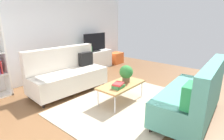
{
  "coord_description": "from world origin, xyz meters",
  "views": [
    {
      "loc": [
        -3.0,
        -2.16,
        1.84
      ],
      "look_at": [
        0.07,
        0.43,
        0.65
      ],
      "focal_mm": 29.01,
      "sensor_mm": 36.0,
      "label": 1
    }
  ],
  "objects_px": {
    "couch_green": "(193,96)",
    "table_book_0": "(118,87)",
    "tv_console": "(95,60)",
    "storage_trunk": "(116,58)",
    "bottle_2": "(92,49)",
    "couch_beige": "(67,74)",
    "potted_plant": "(126,73)",
    "vase_0": "(81,51)",
    "bottle_0": "(88,51)",
    "bottle_1": "(90,50)",
    "coffee_table": "(121,85)",
    "tv": "(95,43)"
  },
  "relations": [
    {
      "from": "couch_green",
      "to": "bottle_2",
      "type": "xyz_separation_m",
      "value": [
        1.05,
        3.76,
        0.31
      ]
    },
    {
      "from": "vase_0",
      "to": "bottle_0",
      "type": "xyz_separation_m",
      "value": [
        0.2,
        -0.09,
        -0.02
      ]
    },
    {
      "from": "couch_beige",
      "to": "potted_plant",
      "type": "height_order",
      "value": "couch_beige"
    },
    {
      "from": "storage_trunk",
      "to": "coffee_table",
      "type": "bearing_deg",
      "value": -139.22
    },
    {
      "from": "couch_beige",
      "to": "bottle_2",
      "type": "relative_size",
      "value": 9.07
    },
    {
      "from": "storage_trunk",
      "to": "bottle_0",
      "type": "bearing_deg",
      "value": 177.68
    },
    {
      "from": "couch_beige",
      "to": "tv_console",
      "type": "bearing_deg",
      "value": -149.86
    },
    {
      "from": "couch_beige",
      "to": "table_book_0",
      "type": "xyz_separation_m",
      "value": [
        0.16,
        -1.51,
        -0.0
      ]
    },
    {
      "from": "tv_console",
      "to": "bottle_2",
      "type": "xyz_separation_m",
      "value": [
        -0.19,
        -0.04,
        0.43
      ]
    },
    {
      "from": "potted_plant",
      "to": "coffee_table",
      "type": "bearing_deg",
      "value": 171.25
    },
    {
      "from": "tv_console",
      "to": "bottle_2",
      "type": "height_order",
      "value": "bottle_2"
    },
    {
      "from": "bottle_0",
      "to": "potted_plant",
      "type": "bearing_deg",
      "value": -113.25
    },
    {
      "from": "tv_console",
      "to": "bottle_0",
      "type": "relative_size",
      "value": 9.38
    },
    {
      "from": "tv",
      "to": "potted_plant",
      "type": "xyz_separation_m",
      "value": [
        -1.39,
        -2.38,
        -0.31
      ]
    },
    {
      "from": "coffee_table",
      "to": "storage_trunk",
      "type": "bearing_deg",
      "value": 40.78
    },
    {
      "from": "couch_beige",
      "to": "tv",
      "type": "bearing_deg",
      "value": -150.34
    },
    {
      "from": "tv_console",
      "to": "bottle_2",
      "type": "bearing_deg",
      "value": -168.39
    },
    {
      "from": "vase_0",
      "to": "potted_plant",
      "type": "bearing_deg",
      "value": -108.39
    },
    {
      "from": "tv_console",
      "to": "table_book_0",
      "type": "xyz_separation_m",
      "value": [
        -1.76,
        -2.47,
        0.12
      ]
    },
    {
      "from": "vase_0",
      "to": "couch_beige",
      "type": "bearing_deg",
      "value": -143.1
    },
    {
      "from": "bottle_1",
      "to": "couch_beige",
      "type": "bearing_deg",
      "value": -150.7
    },
    {
      "from": "potted_plant",
      "to": "vase_0",
      "type": "bearing_deg",
      "value": 71.61
    },
    {
      "from": "vase_0",
      "to": "bottle_1",
      "type": "xyz_separation_m",
      "value": [
        0.29,
        -0.09,
        0.02
      ]
    },
    {
      "from": "couch_green",
      "to": "vase_0",
      "type": "relative_size",
      "value": 10.82
    },
    {
      "from": "coffee_table",
      "to": "bottle_1",
      "type": "height_order",
      "value": "bottle_1"
    },
    {
      "from": "couch_green",
      "to": "bottle_2",
      "type": "bearing_deg",
      "value": 70.73
    },
    {
      "from": "potted_plant",
      "to": "tv",
      "type": "bearing_deg",
      "value": 59.63
    },
    {
      "from": "bottle_0",
      "to": "table_book_0",
      "type": "bearing_deg",
      "value": -119.64
    },
    {
      "from": "storage_trunk",
      "to": "bottle_2",
      "type": "distance_m",
      "value": 1.4
    },
    {
      "from": "storage_trunk",
      "to": "bottle_1",
      "type": "height_order",
      "value": "bottle_1"
    },
    {
      "from": "couch_beige",
      "to": "coffee_table",
      "type": "distance_m",
      "value": 1.47
    },
    {
      "from": "storage_trunk",
      "to": "bottle_2",
      "type": "relative_size",
      "value": 2.42
    },
    {
      "from": "tv",
      "to": "table_book_0",
      "type": "bearing_deg",
      "value": -125.74
    },
    {
      "from": "table_book_0",
      "to": "storage_trunk",
      "type": "bearing_deg",
      "value": 39.61
    },
    {
      "from": "tv",
      "to": "couch_beige",
      "type": "bearing_deg",
      "value": -154.01
    },
    {
      "from": "coffee_table",
      "to": "tv",
      "type": "distance_m",
      "value": 2.87
    },
    {
      "from": "potted_plant",
      "to": "bottle_1",
      "type": "distance_m",
      "value": 2.61
    },
    {
      "from": "coffee_table",
      "to": "bottle_1",
      "type": "distance_m",
      "value": 2.67
    },
    {
      "from": "bottle_1",
      "to": "bottle_2",
      "type": "distance_m",
      "value": 0.09
    },
    {
      "from": "tv_console",
      "to": "bottle_2",
      "type": "relative_size",
      "value": 6.51
    },
    {
      "from": "potted_plant",
      "to": "table_book_0",
      "type": "relative_size",
      "value": 1.65
    },
    {
      "from": "bottle_0",
      "to": "bottle_2",
      "type": "relative_size",
      "value": 0.69
    },
    {
      "from": "bottle_1",
      "to": "tv",
      "type": "bearing_deg",
      "value": 3.98
    },
    {
      "from": "coffee_table",
      "to": "table_book_0",
      "type": "xyz_separation_m",
      "value": [
        -0.22,
        -0.09,
        0.05
      ]
    },
    {
      "from": "potted_plant",
      "to": "bottle_1",
      "type": "bearing_deg",
      "value": 64.86
    },
    {
      "from": "couch_green",
      "to": "bottle_1",
      "type": "bearing_deg",
      "value": 72.05
    },
    {
      "from": "vase_0",
      "to": "tv_console",
      "type": "bearing_deg",
      "value": -4.93
    },
    {
      "from": "vase_0",
      "to": "bottle_2",
      "type": "xyz_separation_m",
      "value": [
        0.39,
        -0.09,
        0.02
      ]
    },
    {
      "from": "couch_green",
      "to": "table_book_0",
      "type": "height_order",
      "value": "couch_green"
    },
    {
      "from": "couch_green",
      "to": "vase_0",
      "type": "distance_m",
      "value": 3.92
    }
  ]
}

